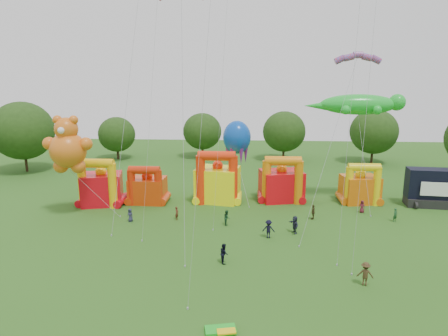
# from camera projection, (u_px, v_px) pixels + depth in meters

# --- Properties ---
(tree_ring) EXTENTS (123.17, 125.26, 12.07)m
(tree_ring) POSITION_uv_depth(u_px,v_px,m) (211.00, 242.00, 24.51)
(tree_ring) COLOR #352314
(tree_ring) RESTS_ON ground
(bouncy_castle_0) EXTENTS (5.66, 4.92, 6.28)m
(bouncy_castle_0) POSITION_uv_depth(u_px,v_px,m) (101.00, 187.00, 51.01)
(bouncy_castle_0) COLOR red
(bouncy_castle_0) RESTS_ON ground
(bouncy_castle_1) EXTENTS (4.61, 3.77, 5.13)m
(bouncy_castle_1) POSITION_uv_depth(u_px,v_px,m) (147.00, 188.00, 51.90)
(bouncy_castle_1) COLOR red
(bouncy_castle_1) RESTS_ON ground
(bouncy_castle_2) EXTENTS (6.01, 5.16, 7.01)m
(bouncy_castle_2) POSITION_uv_depth(u_px,v_px,m) (218.00, 182.00, 52.24)
(bouncy_castle_2) COLOR #FFF90D
(bouncy_castle_2) RESTS_ON ground
(bouncy_castle_3) EXTENTS (6.07, 5.30, 6.25)m
(bouncy_castle_3) POSITION_uv_depth(u_px,v_px,m) (281.00, 183.00, 52.72)
(bouncy_castle_3) COLOR red
(bouncy_castle_3) RESTS_ON ground
(bouncy_castle_4) EXTENTS (5.00, 4.29, 5.49)m
(bouncy_castle_4) POSITION_uv_depth(u_px,v_px,m) (360.00, 187.00, 51.90)
(bouncy_castle_4) COLOR #D45F0B
(bouncy_castle_4) RESTS_ON ground
(stage_trailer) EXTENTS (7.66, 3.58, 4.85)m
(stage_trailer) POSITION_uv_depth(u_px,v_px,m) (437.00, 188.00, 50.41)
(stage_trailer) COLOR black
(stage_trailer) RESTS_ON ground
(teddy_bear_kite) EXTENTS (8.73, 4.13, 11.98)m
(teddy_bear_kite) POSITION_uv_depth(u_px,v_px,m) (72.00, 153.00, 45.83)
(teddy_bear_kite) COLOR orange
(teddy_bear_kite) RESTS_ON ground
(gecko_kite) EXTENTS (12.69, 8.74, 14.11)m
(gecko_kite) POSITION_uv_depth(u_px,v_px,m) (361.00, 127.00, 49.99)
(gecko_kite) COLOR green
(gecko_kite) RESTS_ON ground
(octopus_kite) EXTENTS (3.76, 7.39, 10.45)m
(octopus_kite) POSITION_uv_depth(u_px,v_px,m) (239.00, 158.00, 53.34)
(octopus_kite) COLOR #0B43AC
(octopus_kite) RESTS_ON ground
(parafoil_kites) EXTENTS (27.86, 15.31, 31.38)m
(parafoil_kites) POSITION_uv_depth(u_px,v_px,m) (232.00, 119.00, 40.33)
(parafoil_kites) COLOR red
(parafoil_kites) RESTS_ON ground
(diamond_kites) EXTENTS (21.90, 21.58, 38.36)m
(diamond_kites) POSITION_uv_depth(u_px,v_px,m) (251.00, 79.00, 35.57)
(diamond_kites) COLOR #C54209
(diamond_kites) RESTS_ON ground
(folded_kite_bundle) EXTENTS (2.16, 1.40, 0.31)m
(folded_kite_bundle) POSITION_uv_depth(u_px,v_px,m) (221.00, 330.00, 25.81)
(folded_kite_bundle) COLOR green
(folded_kite_bundle) RESTS_ON ground
(spectator_0) EXTENTS (0.87, 0.72, 1.53)m
(spectator_0) POSITION_uv_depth(u_px,v_px,m) (130.00, 215.00, 45.33)
(spectator_0) COLOR #292944
(spectator_0) RESTS_ON ground
(spectator_1) EXTENTS (0.48, 0.63, 1.56)m
(spectator_1) POSITION_uv_depth(u_px,v_px,m) (177.00, 213.00, 45.90)
(spectator_1) COLOR #522417
(spectator_1) RESTS_ON ground
(spectator_2) EXTENTS (0.73, 0.89, 1.70)m
(spectator_2) POSITION_uv_depth(u_px,v_px,m) (227.00, 218.00, 44.30)
(spectator_2) COLOR #194022
(spectator_2) RESTS_ON ground
(spectator_3) EXTENTS (1.32, 0.85, 1.93)m
(spectator_3) POSITION_uv_depth(u_px,v_px,m) (269.00, 229.00, 40.70)
(spectator_3) COLOR black
(spectator_3) RESTS_ON ground
(spectator_4) EXTENTS (0.74, 1.09, 1.73)m
(spectator_4) POSITION_uv_depth(u_px,v_px,m) (313.00, 212.00, 46.06)
(spectator_4) COLOR #3E3218
(spectator_4) RESTS_ON ground
(spectator_5) EXTENTS (1.13, 1.84, 1.89)m
(spectator_5) POSITION_uv_depth(u_px,v_px,m) (295.00, 225.00, 41.95)
(spectator_5) COLOR #202236
(spectator_5) RESTS_ON ground
(spectator_6) EXTENTS (0.91, 0.83, 1.55)m
(spectator_6) POSITION_uv_depth(u_px,v_px,m) (362.00, 207.00, 48.27)
(spectator_6) COLOR maroon
(spectator_6) RESTS_ON ground
(spectator_7) EXTENTS (0.69, 0.63, 1.57)m
(spectator_7) POSITION_uv_depth(u_px,v_px,m) (395.00, 215.00, 45.33)
(spectator_7) COLOR #1D4824
(spectator_7) RESTS_ON ground
(spectator_8) EXTENTS (0.86, 1.01, 1.81)m
(spectator_8) POSITION_uv_depth(u_px,v_px,m) (224.00, 253.00, 35.25)
(spectator_8) COLOR black
(spectator_8) RESTS_ON ground
(spectator_9) EXTENTS (1.38, 0.96, 1.96)m
(spectator_9) POSITION_uv_depth(u_px,v_px,m) (365.00, 274.00, 31.44)
(spectator_9) COLOR #3E2D18
(spectator_9) RESTS_ON ground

